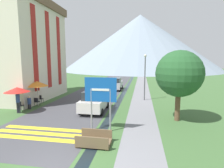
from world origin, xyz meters
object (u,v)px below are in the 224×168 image
(parked_car_far, at_px, (115,84))
(cafe_umbrella_middle_orange, at_px, (37,84))
(footbridge, at_px, (94,141))
(cafe_umbrella_front_red, at_px, (17,90))
(parked_car_near, at_px, (94,101))
(streetlamp, at_px, (145,73))
(cafe_chair_middle, at_px, (37,101))
(road_sign, at_px, (101,95))
(cafe_chair_far_right, at_px, (40,98))
(hotel_building, at_px, (25,47))
(tree_by_path, at_px, (179,74))
(person_seated_far, at_px, (29,102))
(cafe_chair_near_left, at_px, (20,105))
(person_standing_terrace, at_px, (18,101))

(parked_car_far, relative_size, cafe_umbrella_middle_orange, 1.62)
(footbridge, relative_size, cafe_umbrella_front_red, 0.79)
(footbridge, relative_size, parked_car_near, 0.45)
(footbridge, bearing_deg, cafe_umbrella_middle_orange, 137.80)
(cafe_umbrella_front_red, distance_m, streetlamp, 12.41)
(cafe_chair_middle, bearing_deg, cafe_umbrella_middle_orange, 119.50)
(road_sign, bearing_deg, cafe_chair_far_right, 142.94)
(cafe_umbrella_middle_orange, bearing_deg, hotel_building, 136.35)
(footbridge, xyz_separation_m, cafe_umbrella_middle_orange, (-7.50, 6.80, 1.93))
(footbridge, height_order, cafe_umbrella_front_red, cafe_umbrella_front_red)
(parked_car_near, height_order, cafe_umbrella_middle_orange, cafe_umbrella_middle_orange)
(road_sign, relative_size, cafe_umbrella_middle_orange, 1.39)
(road_sign, distance_m, tree_by_path, 5.87)
(road_sign, relative_size, parked_car_near, 0.88)
(tree_by_path, bearing_deg, cafe_umbrella_front_red, -178.94)
(cafe_umbrella_middle_orange, xyz_separation_m, person_seated_far, (-0.09, -1.21, -1.48))
(cafe_chair_middle, xyz_separation_m, cafe_umbrella_middle_orange, (-0.06, 0.31, 1.64))
(parked_car_near, height_order, person_seated_far, parked_car_near)
(cafe_chair_near_left, height_order, person_standing_terrace, person_standing_terrace)
(road_sign, bearing_deg, tree_by_path, 28.72)
(hotel_building, distance_m, cafe_chair_near_left, 7.67)
(parked_car_far, distance_m, person_seated_far, 13.15)
(cafe_umbrella_front_red, relative_size, person_standing_terrace, 1.20)
(footbridge, xyz_separation_m, tree_by_path, (4.96, 4.64, 3.18))
(parked_car_near, xyz_separation_m, cafe_chair_middle, (-5.85, 0.62, -0.40))
(cafe_chair_middle, bearing_deg, parked_car_far, 80.43)
(streetlamp, bearing_deg, footbridge, -103.75)
(cafe_chair_far_right, xyz_separation_m, streetlamp, (10.53, 3.27, 2.47))
(cafe_chair_near_left, height_order, cafe_umbrella_front_red, cafe_umbrella_front_red)
(person_standing_terrace, bearing_deg, cafe_umbrella_middle_orange, 85.09)
(footbridge, distance_m, tree_by_path, 7.50)
(footbridge, bearing_deg, person_seated_far, 143.60)
(hotel_building, xyz_separation_m, person_standing_terrace, (2.88, -5.42, -4.85))
(cafe_chair_near_left, bearing_deg, parked_car_near, 26.75)
(streetlamp, bearing_deg, cafe_umbrella_front_red, -147.82)
(cafe_umbrella_front_red, bearing_deg, person_seated_far, 81.00)
(hotel_building, xyz_separation_m, tree_by_path, (15.55, -5.11, -2.49))
(cafe_chair_middle, bearing_deg, cafe_chair_near_left, -90.86)
(hotel_building, bearing_deg, person_standing_terrace, -62.01)
(cafe_umbrella_middle_orange, xyz_separation_m, tree_by_path, (12.46, -2.16, 1.26))
(cafe_chair_far_right, relative_size, person_standing_terrace, 0.47)
(cafe_chair_near_left, distance_m, streetlamp, 12.55)
(cafe_chair_middle, bearing_deg, cafe_umbrella_front_red, -79.78)
(cafe_chair_near_left, bearing_deg, cafe_chair_far_right, 104.75)
(cafe_chair_middle, distance_m, person_seated_far, 0.92)
(cafe_chair_middle, bearing_deg, road_sign, -12.78)
(person_standing_terrace, bearing_deg, tree_by_path, 1.40)
(parked_car_far, xyz_separation_m, cafe_chair_near_left, (-6.51, -12.32, -0.40))
(hotel_building, distance_m, cafe_umbrella_front_red, 7.21)
(footbridge, bearing_deg, cafe_chair_far_right, 135.41)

